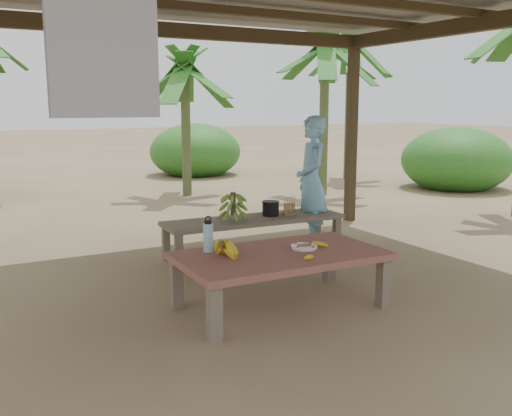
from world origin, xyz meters
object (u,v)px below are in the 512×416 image
bench (254,222)px  water_flask (208,237)px  plate (304,247)px  cooking_pot (271,209)px  work_table (280,260)px  woman (311,182)px  ripe_banana_bunch (222,248)px

bench → water_flask: bearing=-129.0°
plate → cooking_pot: (0.65, 1.73, 0.02)m
work_table → plate: bearing=3.3°
work_table → woman: woman is taller
water_flask → woman: bearing=34.6°
bench → cooking_pot: cooking_pot is taller
bench → woman: 0.95m
water_flask → woman: 2.50m
ripe_banana_bunch → plate: size_ratio=1.11×
plate → water_flask: size_ratio=0.74×
woman → plate: bearing=-16.0°
cooking_pot → woman: 0.67m
plate → cooking_pot: size_ratio=1.18×
plate → woman: 2.17m
bench → plate: size_ratio=9.32×
work_table → plate: 0.27m
bench → cooking_pot: (0.24, 0.03, 0.14)m
work_table → cooking_pot: bearing=63.3°
ripe_banana_bunch → woman: size_ratio=0.16×
plate → woman: bearing=54.2°
bench → water_flask: 1.85m
work_table → woman: (1.51, 1.75, 0.39)m
bench → woman: (0.84, 0.04, 0.43)m
bench → cooking_pot: 0.28m
plate → cooking_pot: bearing=69.3°
bench → water_flask: size_ratio=6.86×
plate → cooking_pot: 1.85m
woman → water_flask: bearing=-35.6°
woman → bench: bearing=-67.4°
woman → cooking_pot: bearing=-68.9°
work_table → ripe_banana_bunch: ripe_banana_bunch is taller
ripe_banana_bunch → cooking_pot: size_ratio=1.32×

